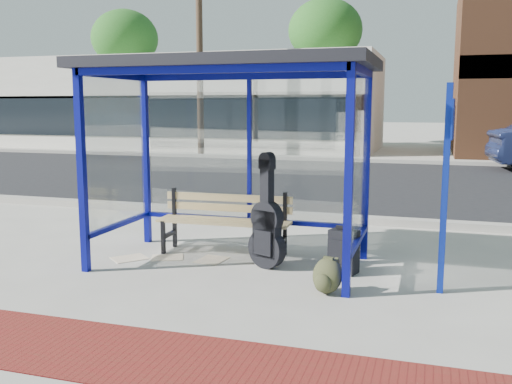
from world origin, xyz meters
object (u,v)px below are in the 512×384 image
(bench, at_px, (225,218))
(backpack, at_px, (327,276))
(guitar_bag, at_px, (267,229))
(suitcase, at_px, (344,252))

(bench, bearing_deg, backpack, -39.90)
(guitar_bag, relative_size, backpack, 3.43)
(bench, height_order, suitcase, bench)
(bench, bearing_deg, suitcase, -17.52)
(bench, distance_m, backpack, 1.98)
(guitar_bag, bearing_deg, backpack, -18.07)
(bench, relative_size, backpack, 4.61)
(suitcase, bearing_deg, backpack, -76.79)
(bench, bearing_deg, guitar_bag, -37.03)
(backpack, bearing_deg, suitcase, 100.11)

